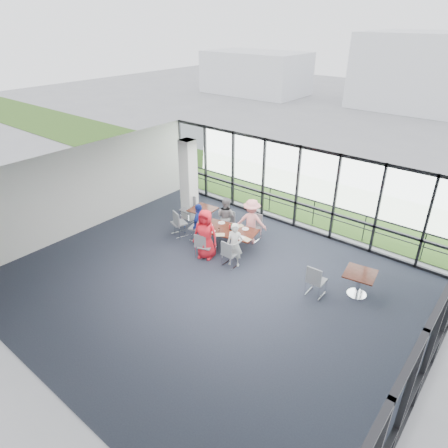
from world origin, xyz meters
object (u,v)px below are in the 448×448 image
Objects in this scene: side_table_right at (360,277)px; chair_main_end at (197,227)px; structural_column at (189,181)px; chair_main_nl at (205,246)px; chair_main_fl at (227,224)px; diner_end at (199,223)px; chair_spare_la at (179,223)px; main_table at (230,233)px; diner_near_right at (235,245)px; chair_spare_lb at (188,210)px; chair_main_nr at (230,254)px; side_table_left at (203,212)px; diner_far_right at (251,222)px; chair_spare_r at (317,280)px; diner_far_left at (226,217)px; diner_near_left at (205,234)px; chair_main_fr at (253,228)px.

side_table_right is 0.98× the size of chair_main_end.
structural_column is 3.64× the size of chair_main_nl.
chair_main_fl is (-0.43, 1.68, 0.00)m from chair_main_nl.
diner_end is 1.49× the size of chair_spare_la.
chair_main_fl reaches higher than main_table.
chair_main_end is (-2.06, 0.45, -0.25)m from diner_near_right.
side_table_right is at bearing 179.74° from chair_spare_lb.
structural_column is 3.47× the size of chair_main_nr.
side_table_left is 0.65× the size of diner_end.
diner_far_right reaches higher than chair_spare_lb.
structural_column reaches higher than main_table.
side_table_right is at bearing 37.17° from chair_spare_r.
structural_column is at bearing 166.57° from chair_spare_r.
chair_spare_la is 1.01× the size of chair_spare_r.
diner_far_right is 1.10m from chair_main_fl.
chair_spare_r is at bearing -15.93° from diner_near_right.
diner_far_left is 1.63× the size of chair_main_nr.
chair_spare_la reaches higher than side_table_right.
structural_column is 3.19× the size of chair_spare_la.
side_table_left is 0.98× the size of chair_spare_r.
diner_far_left reaches higher than main_table.
chair_spare_la reaches higher than chair_main_nr.
diner_far_left is at bearing 133.74° from chair_main_nr.
structural_column is 2.15× the size of diner_end.
structural_column is 3.12m from diner_far_right.
diner_near_left is 1.97× the size of chair_main_nl.
diner_end is at bearing 66.35° from diner_far_left.
diner_far_right is (2.12, 0.19, 0.19)m from side_table_left.
chair_main_fl is at bearing 12.22° from chair_main_fr.
chair_spare_la reaches higher than chair_main_end.
chair_main_nr is at bearing -62.39° from main_table.
diner_far_right reaches higher than chair_main_fl.
diner_near_right is at bearing -176.55° from chair_spare_r.
structural_column is 1.58× the size of main_table.
chair_main_end is at bearing 146.75° from diner_near_right.
structural_column reaches higher than diner_near_right.
chair_spare_lb reaches higher than main_table.
chair_main_nl is 0.95× the size of chair_main_nr.
diner_near_left is at bearing -45.82° from side_table_left.
chair_main_fr is (-0.43, 1.84, 0.02)m from chair_main_nr.
chair_spare_lb is at bearing -18.65° from diner_far_right.
side_table_left is 1.01× the size of side_table_right.
side_table_right is at bearing 25.92° from chair_spare_la.
main_table is 2.63m from chair_spare_lb.
diner_near_left is 1.75× the size of chair_spare_r.
diner_far_left is 4.40m from chair_spare_r.
side_table_right is at bearing -3.02° from side_table_left.
chair_spare_r reaches higher than chair_main_nl.
chair_main_nr is at bearing -30.60° from side_table_left.
diner_near_left reaches higher than diner_near_right.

